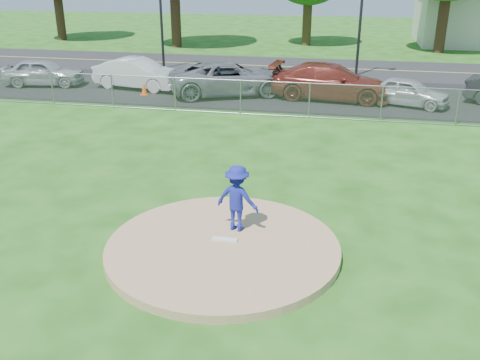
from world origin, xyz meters
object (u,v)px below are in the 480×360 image
(parked_car_darkred, at_px, (331,82))
(traffic_signal_left, at_px, (165,13))
(parked_car_pearl, at_px, (408,92))
(parked_car_silver, at_px, (43,72))
(traffic_cone, at_px, (144,89))
(parked_car_white, at_px, (138,74))
(parked_car_gray, at_px, (229,78))
(pitcher, at_px, (237,198))

(parked_car_darkred, bearing_deg, traffic_signal_left, 64.19)
(parked_car_darkred, distance_m, parked_car_pearl, 3.61)
(traffic_signal_left, relative_size, parked_car_silver, 1.32)
(traffic_cone, distance_m, parked_car_white, 1.65)
(parked_car_silver, xyz_separation_m, parked_car_gray, (10.35, -0.14, 0.11))
(parked_car_gray, relative_size, parked_car_pearl, 1.59)
(traffic_cone, bearing_deg, parked_car_silver, 170.24)
(traffic_signal_left, xyz_separation_m, parked_car_pearl, (14.09, -6.96, -2.71))
(parked_car_white, bearing_deg, parked_car_darkred, -81.66)
(parked_car_gray, bearing_deg, parked_car_pearl, -116.21)
(pitcher, distance_m, traffic_cone, 15.83)
(parked_car_white, xyz_separation_m, parked_car_darkred, (10.08, -0.39, 0.06))
(pitcher, xyz_separation_m, parked_car_gray, (-3.46, 14.74, -0.17))
(traffic_signal_left, relative_size, parked_car_white, 1.17)
(parked_car_white, height_order, parked_car_darkred, parked_car_darkred)
(pitcher, distance_m, parked_car_darkred, 14.88)
(parked_car_pearl, bearing_deg, traffic_cone, 110.28)
(parked_car_white, distance_m, parked_car_gray, 5.05)
(parked_car_silver, relative_size, parked_car_gray, 0.71)
(traffic_cone, xyz_separation_m, parked_car_white, (-0.82, 1.36, 0.47))
(traffic_signal_left, relative_size, parked_car_gray, 0.93)
(traffic_signal_left, height_order, parked_car_darkred, traffic_signal_left)
(pitcher, bearing_deg, parked_car_silver, -34.49)
(parked_car_pearl, bearing_deg, pitcher, 178.59)
(traffic_signal_left, xyz_separation_m, parked_car_silver, (-4.87, -6.30, -2.63))
(parked_car_gray, bearing_deg, pitcher, 170.45)
(pitcher, relative_size, parked_car_darkred, 0.28)
(pitcher, bearing_deg, parked_car_pearl, -97.26)
(traffic_signal_left, bearing_deg, parked_car_gray, -49.61)
(parked_car_pearl, bearing_deg, parked_car_silver, 106.52)
(pitcher, height_order, parked_car_darkred, pitcher)
(parked_car_darkred, bearing_deg, traffic_cone, 101.40)
(parked_car_darkred, bearing_deg, pitcher, 179.30)
(pitcher, height_order, parked_car_silver, pitcher)
(traffic_cone, relative_size, parked_car_white, 0.13)
(parked_car_darkred, height_order, parked_car_pearl, parked_car_darkred)
(parked_car_silver, xyz_separation_m, parked_car_darkred, (15.40, -0.09, 0.13))
(pitcher, bearing_deg, parked_car_gray, -64.15)
(parked_car_gray, distance_m, parked_car_pearl, 8.63)
(parked_car_white, distance_m, parked_car_pearl, 13.67)
(pitcher, height_order, parked_car_pearl, pitcher)
(parked_car_gray, bearing_deg, traffic_cone, 79.56)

